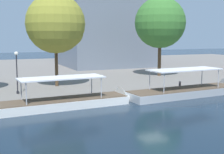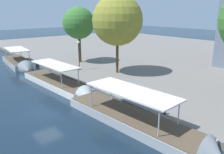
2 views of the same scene
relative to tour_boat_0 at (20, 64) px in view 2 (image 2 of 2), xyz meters
name	(u,v)px [view 2 (image 2 of 2)]	position (x,y,z in m)	size (l,w,h in m)	color
ground_plane	(46,113)	(21.70, -4.63, -0.41)	(220.00, 220.00, 0.00)	#142333
dock_promenade	(219,62)	(21.70, 29.92, -0.11)	(120.00, 55.00, 0.60)	slate
tour_boat_0	(20,64)	(0.00, 0.00, 0.00)	(12.42, 4.34, 4.24)	#9EA3A8
tour_boat_1	(60,85)	(15.60, 0.05, -0.08)	(14.28, 3.81, 4.12)	silver
tour_boat_2	(142,125)	(29.87, 0.27, -0.04)	(15.35, 4.32, 4.39)	#9EA3A8
mooring_bollard_0	(165,110)	(30.04, 3.04, 0.56)	(0.28, 0.28, 0.69)	#2D2D33
lamp_post	(79,52)	(10.99, 5.78, 3.06)	(0.41, 0.41, 4.57)	black
tree_0	(78,22)	(5.74, 9.10, 7.30)	(5.85, 5.61, 9.77)	#4C3823
tree_3	(117,20)	(16.14, 9.15, 7.89)	(7.27, 7.27, 11.35)	#4C3823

